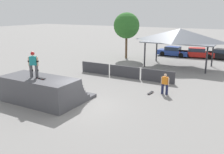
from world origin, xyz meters
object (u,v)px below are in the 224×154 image
object	(u,v)px
bystander_walking	(165,83)
tree_beside_pavilion	(127,26)
skateboard_on_ground	(151,93)
parked_car_red	(197,53)
skater_on_deck	(33,63)
parked_car_black	(223,55)
parked_car_blue	(173,52)
skateboard_on_deck	(41,78)

from	to	relation	value
bystander_walking	tree_beside_pavilion	world-z (taller)	tree_beside_pavilion
skateboard_on_ground	parked_car_red	xyz separation A→B (m)	(-0.07, 16.91, 0.54)
skater_on_deck	parked_car_black	distance (m)	24.44
skateboard_on_ground	parked_car_black	distance (m)	17.48
parked_car_red	parked_car_black	xyz separation A→B (m)	(3.06, 0.30, -0.00)
tree_beside_pavilion	bystander_walking	bearing A→B (deg)	-52.64
tree_beside_pavilion	parked_car_blue	size ratio (longest dim) A/B	1.37
skater_on_deck	tree_beside_pavilion	size ratio (longest dim) A/B	0.29
skateboard_on_deck	parked_car_blue	bearing A→B (deg)	90.90
skater_on_deck	parked_car_blue	world-z (taller)	skater_on_deck
skateboard_on_ground	parked_car_blue	xyz separation A→B (m)	(-3.12, 16.54, 0.54)
skateboard_on_deck	tree_beside_pavilion	bearing A→B (deg)	105.17
bystander_walking	skater_on_deck	bearing A→B (deg)	43.64
parked_car_black	skateboard_on_ground	bearing A→B (deg)	-88.25
skateboard_on_deck	skateboard_on_ground	size ratio (longest dim) A/B	1.00
skater_on_deck	parked_car_black	size ratio (longest dim) A/B	0.38
skateboard_on_deck	tree_beside_pavilion	size ratio (longest dim) A/B	0.14
parked_car_blue	bystander_walking	bearing A→B (deg)	-74.36
parked_car_blue	parked_car_black	world-z (taller)	same
tree_beside_pavilion	parked_car_black	world-z (taller)	tree_beside_pavilion
parked_car_red	parked_car_black	world-z (taller)	same
tree_beside_pavilion	skateboard_on_ground	bearing A→B (deg)	-56.44
skater_on_deck	parked_car_black	world-z (taller)	skater_on_deck
bystander_walking	tree_beside_pavilion	size ratio (longest dim) A/B	0.27
skater_on_deck	skateboard_on_deck	world-z (taller)	skater_on_deck
parked_car_black	parked_car_blue	bearing A→B (deg)	-162.13
skater_on_deck	parked_car_blue	size ratio (longest dim) A/B	0.40
bystander_walking	parked_car_red	distance (m)	16.60
skateboard_on_ground	parked_car_black	xyz separation A→B (m)	(2.99, 17.21, 0.54)
parked_car_blue	parked_car_black	bearing A→B (deg)	7.84
tree_beside_pavilion	skater_on_deck	bearing A→B (deg)	-83.57
skateboard_on_deck	parked_car_black	size ratio (longest dim) A/B	0.18
tree_beside_pavilion	skateboard_on_deck	bearing A→B (deg)	-81.50
bystander_walking	skateboard_on_ground	distance (m)	1.28
skater_on_deck	skateboard_on_ground	world-z (taller)	skater_on_deck
parked_car_red	parked_car_black	size ratio (longest dim) A/B	1.08
skateboard_on_deck	parked_car_red	distance (m)	23.04
parked_car_red	parked_car_black	distance (m)	3.07
parked_car_blue	tree_beside_pavilion	bearing A→B (deg)	-135.22
skater_on_deck	parked_car_blue	xyz separation A→B (m)	(2.87, 21.97, -2.06)
skateboard_on_ground	parked_car_red	world-z (taller)	parked_car_red
skateboard_on_deck	tree_beside_pavilion	distance (m)	17.83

